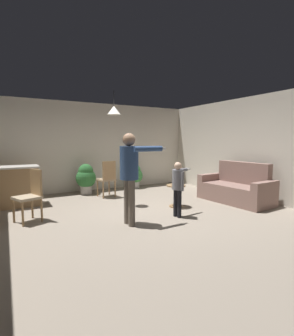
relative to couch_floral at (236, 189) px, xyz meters
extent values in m
plane|color=gray|center=(-2.54, 0.15, -0.33)|extent=(7.68, 7.68, 0.00)
cube|color=silver|center=(-2.54, 3.35, 1.02)|extent=(6.40, 0.10, 2.70)
cube|color=silver|center=(0.66, 0.15, 1.02)|extent=(0.10, 6.40, 2.70)
cube|color=#8C6B60|center=(-0.06, 0.00, -0.11)|extent=(0.94, 1.49, 0.45)
cube|color=#8C6B60|center=(0.27, 0.02, 0.39)|extent=(0.29, 1.45, 0.55)
cube|color=#8C6B60|center=(0.00, -0.81, -0.02)|extent=(0.86, 0.24, 0.63)
cube|color=#8C6B60|center=(-0.11, 0.80, -0.02)|extent=(0.86, 0.24, 0.63)
cylinder|color=#99754C|center=(0.32, -0.78, -0.30)|extent=(0.05, 0.05, 0.06)
cylinder|color=#99754C|center=(0.21, 0.82, -0.30)|extent=(0.05, 0.05, 0.06)
cylinder|color=#99754C|center=(-0.33, -0.82, -0.30)|extent=(0.05, 0.05, 0.06)
cylinder|color=#99754C|center=(-0.43, 0.77, -0.30)|extent=(0.05, 0.05, 0.06)
cube|color=#99754C|center=(-4.99, 2.27, 0.12)|extent=(1.20, 0.60, 0.91)
cube|color=beige|center=(-4.99, 2.27, 0.60)|extent=(1.26, 0.66, 0.04)
cylinder|color=#99754C|center=(-1.62, 0.35, 0.17)|extent=(0.44, 0.44, 0.03)
cylinder|color=#99754C|center=(-1.62, 0.35, -0.09)|extent=(0.06, 0.06, 0.49)
cylinder|color=#99754C|center=(-1.62, 0.35, -0.32)|extent=(0.31, 0.31, 0.03)
cylinder|color=#60564C|center=(-3.12, -0.18, 0.09)|extent=(0.12, 0.12, 0.85)
cylinder|color=#60564C|center=(-3.11, -0.35, 0.09)|extent=(0.12, 0.12, 0.85)
cylinder|color=navy|center=(-3.12, -0.26, 0.82)|extent=(0.34, 0.34, 0.60)
sphere|color=#9E7556|center=(-3.12, -0.26, 1.23)|extent=(0.23, 0.23, 0.23)
cylinder|color=navy|center=(-3.12, -0.07, 0.79)|extent=(0.10, 0.10, 0.57)
cylinder|color=navy|center=(-2.83, -0.45, 1.07)|extent=(0.57, 0.12, 0.10)
cube|color=white|center=(-2.51, -0.44, 1.07)|extent=(0.13, 0.04, 0.04)
cylinder|color=black|center=(-2.07, -0.25, -0.05)|extent=(0.08, 0.08, 0.57)
cylinder|color=black|center=(-2.06, -0.37, -0.05)|extent=(0.08, 0.08, 0.57)
cylinder|color=slate|center=(-2.06, -0.31, 0.44)|extent=(0.22, 0.22, 0.40)
sphere|color=#D8AD8C|center=(-2.06, -0.31, 0.71)|extent=(0.15, 0.15, 0.15)
cylinder|color=slate|center=(-1.89, -0.16, 0.60)|extent=(0.38, 0.11, 0.07)
cube|color=white|center=(-1.68, -0.13, 0.60)|extent=(0.13, 0.05, 0.04)
cylinder|color=slate|center=(-2.05, -0.44, 0.42)|extent=(0.07, 0.07, 0.38)
cylinder|color=#99754C|center=(-4.50, 0.72, -0.11)|extent=(0.04, 0.04, 0.45)
cylinder|color=#99754C|center=(-4.64, 1.05, -0.11)|extent=(0.04, 0.04, 0.45)
cylinder|color=#99754C|center=(-4.84, 0.58, -0.11)|extent=(0.04, 0.04, 0.45)
cylinder|color=#99754C|center=(-4.97, 0.92, -0.11)|extent=(0.04, 0.04, 0.45)
cube|color=tan|center=(-4.74, 0.82, 0.14)|extent=(0.55, 0.55, 0.05)
cube|color=#99754C|center=(-4.56, 0.89, 0.42)|extent=(0.18, 0.37, 0.50)
cylinder|color=#99754C|center=(-2.82, 1.98, -0.11)|extent=(0.04, 0.04, 0.45)
cylinder|color=#99754C|center=(-2.47, 2.02, -0.11)|extent=(0.04, 0.04, 0.45)
cylinder|color=#99754C|center=(-2.86, 2.33, -0.11)|extent=(0.04, 0.04, 0.45)
cylinder|color=#99754C|center=(-2.50, 2.37, -0.11)|extent=(0.04, 0.04, 0.45)
cube|color=#997F60|center=(-2.66, 2.18, 0.14)|extent=(0.46, 0.46, 0.05)
cube|color=#99754C|center=(-2.64, 1.99, 0.42)|extent=(0.38, 0.08, 0.50)
cylinder|color=#B7B2AD|center=(-3.05, 2.81, -0.20)|extent=(0.33, 0.33, 0.26)
sphere|color=#2D6B33|center=(-3.05, 2.81, 0.13)|extent=(0.57, 0.57, 0.57)
sphere|color=#2D6B33|center=(-3.05, 2.81, 0.33)|extent=(0.43, 0.43, 0.43)
cylinder|color=#B7B2AD|center=(-1.39, 2.95, -0.22)|extent=(0.30, 0.30, 0.23)
sphere|color=#387F3D|center=(-1.39, 2.95, 0.08)|extent=(0.51, 0.51, 0.51)
sphere|color=#387F3D|center=(-1.39, 2.95, 0.25)|extent=(0.38, 0.38, 0.38)
cube|color=white|center=(-1.62, 0.31, 0.21)|extent=(0.13, 0.08, 0.04)
cone|color=silver|center=(-2.79, 1.21, 1.92)|extent=(0.32, 0.32, 0.20)
cylinder|color=black|center=(-2.79, 1.21, 2.19)|extent=(0.01, 0.01, 0.36)
camera|label=1|loc=(-5.06, -4.36, 1.21)|focal=26.93mm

